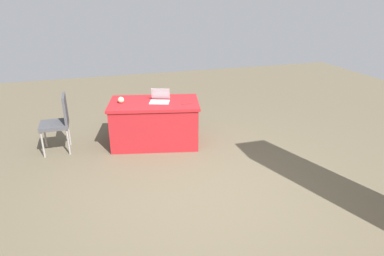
{
  "coord_description": "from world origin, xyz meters",
  "views": [
    {
      "loc": [
        1.21,
        3.53,
        2.43
      ],
      "look_at": [
        0.1,
        -0.11,
        0.9
      ],
      "focal_mm": 31.39,
      "sensor_mm": 36.0,
      "label": 1
    }
  ],
  "objects_px": {
    "yarn_ball": "(121,100)",
    "laptop_silver": "(160,99)",
    "table_foreground": "(155,123)",
    "chair_tucked_left": "(58,120)",
    "scissors_red": "(187,103)"
  },
  "relations": [
    {
      "from": "scissors_red",
      "to": "table_foreground",
      "type": "bearing_deg",
      "value": -34.06
    },
    {
      "from": "table_foreground",
      "to": "scissors_red",
      "type": "distance_m",
      "value": 0.67
    },
    {
      "from": "laptop_silver",
      "to": "table_foreground",
      "type": "bearing_deg",
      "value": 6.72
    },
    {
      "from": "chair_tucked_left",
      "to": "scissors_red",
      "type": "relative_size",
      "value": 5.24
    },
    {
      "from": "chair_tucked_left",
      "to": "laptop_silver",
      "type": "height_order",
      "value": "laptop_silver"
    },
    {
      "from": "scissors_red",
      "to": "yarn_ball",
      "type": "bearing_deg",
      "value": -25.5
    },
    {
      "from": "table_foreground",
      "to": "laptop_silver",
      "type": "distance_m",
      "value": 0.42
    },
    {
      "from": "chair_tucked_left",
      "to": "laptop_silver",
      "type": "bearing_deg",
      "value": -96.24
    },
    {
      "from": "laptop_silver",
      "to": "chair_tucked_left",
      "type": "bearing_deg",
      "value": 13.62
    },
    {
      "from": "table_foreground",
      "to": "yarn_ball",
      "type": "height_order",
      "value": "yarn_ball"
    },
    {
      "from": "yarn_ball",
      "to": "scissors_red",
      "type": "relative_size",
      "value": 0.57
    },
    {
      "from": "yarn_ball",
      "to": "laptop_silver",
      "type": "bearing_deg",
      "value": 169.41
    },
    {
      "from": "table_foreground",
      "to": "chair_tucked_left",
      "type": "xyz_separation_m",
      "value": [
        1.54,
        -0.15,
        0.16
      ]
    },
    {
      "from": "yarn_ball",
      "to": "scissors_red",
      "type": "bearing_deg",
      "value": 160.94
    },
    {
      "from": "chair_tucked_left",
      "to": "scissors_red",
      "type": "bearing_deg",
      "value": -101.59
    }
  ]
}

